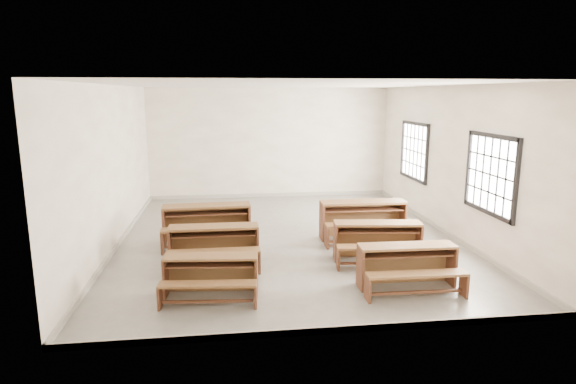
{
  "coord_description": "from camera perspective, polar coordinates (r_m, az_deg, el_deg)",
  "views": [
    {
      "loc": [
        -1.26,
        -9.81,
        3.03
      ],
      "look_at": [
        0.0,
        0.0,
        1.0
      ],
      "focal_mm": 30.0,
      "sensor_mm": 36.0,
      "label": 1
    }
  ],
  "objects": [
    {
      "name": "desk_set_1",
      "position": [
        8.73,
        -8.75,
        -5.96
      ],
      "size": [
        1.6,
        0.83,
        0.72
      ],
      "rotation": [
        0.0,
        0.0,
        -0.01
      ],
      "color": "brown",
      "rests_on": "ground"
    },
    {
      "name": "desk_set_4",
      "position": [
        9.01,
        10.6,
        -5.46
      ],
      "size": [
        1.68,
        1.01,
        0.72
      ],
      "rotation": [
        0.0,
        0.0,
        -0.12
      ],
      "color": "brown",
      "rests_on": "ground"
    },
    {
      "name": "room",
      "position": [
        9.94,
        0.52,
        6.48
      ],
      "size": [
        8.5,
        8.5,
        3.2
      ],
      "color": "gray",
      "rests_on": "ground"
    },
    {
      "name": "desk_set_2",
      "position": [
        10.0,
        -9.57,
        -3.43
      ],
      "size": [
        1.81,
        0.99,
        0.8
      ],
      "rotation": [
        0.0,
        0.0,
        0.04
      ],
      "color": "brown",
      "rests_on": "ground"
    },
    {
      "name": "desk_set_0",
      "position": [
        7.45,
        -9.14,
        -9.47
      ],
      "size": [
        1.47,
        0.86,
        0.63
      ],
      "rotation": [
        0.0,
        0.0,
        -0.09
      ],
      "color": "brown",
      "rests_on": "ground"
    },
    {
      "name": "desk_set_5",
      "position": [
        10.27,
        8.94,
        -2.97
      ],
      "size": [
        1.82,
        0.96,
        0.81
      ],
      "rotation": [
        0.0,
        0.0,
        -0.02
      ],
      "color": "brown",
      "rests_on": "ground"
    },
    {
      "name": "desk_set_3",
      "position": [
        7.9,
        13.98,
        -8.2
      ],
      "size": [
        1.55,
        0.83,
        0.69
      ],
      "rotation": [
        0.0,
        0.0,
        -0.02
      ],
      "color": "brown",
      "rests_on": "ground"
    }
  ]
}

